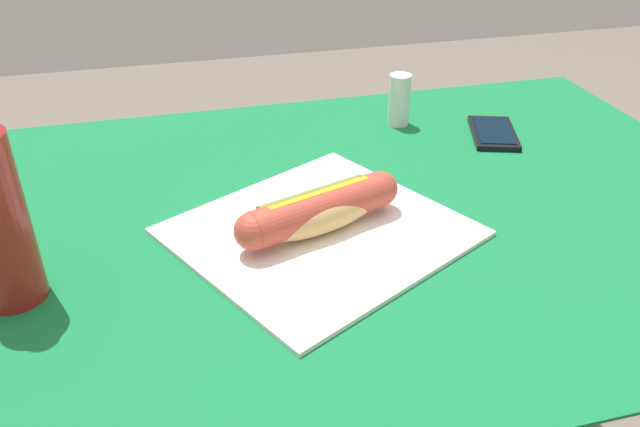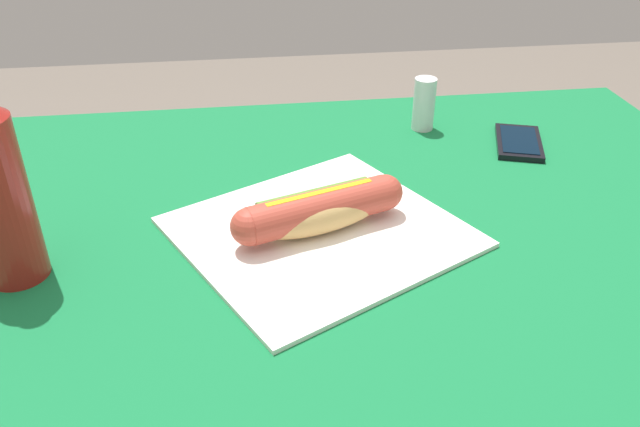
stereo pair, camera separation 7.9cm
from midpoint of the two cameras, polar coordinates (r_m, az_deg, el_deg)
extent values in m
cylinder|color=brown|center=(1.32, -23.13, -10.91)|extent=(0.07, 0.07, 0.72)
cylinder|color=brown|center=(1.44, 14.93, -5.27)|extent=(0.07, 0.07, 0.72)
cube|color=brown|center=(0.86, -0.04, -0.86)|extent=(1.07, 0.72, 0.03)
cube|color=#146B38|center=(0.85, -0.04, 0.10)|extent=(1.13, 0.78, 0.00)
cube|color=white|center=(0.80, -2.81, -1.73)|extent=(0.42, 0.41, 0.01)
ellipsoid|color=tan|center=(0.79, -2.86, -0.04)|extent=(0.18, 0.11, 0.05)
cylinder|color=#B24233|center=(0.78, -2.87, 0.33)|extent=(0.19, 0.10, 0.05)
sphere|color=#B24233|center=(0.83, 2.61, 2.12)|extent=(0.05, 0.05, 0.05)
sphere|color=#B24233|center=(0.75, -8.92, -1.64)|extent=(0.05, 0.05, 0.05)
cube|color=yellow|center=(0.77, -2.91, 1.67)|extent=(0.13, 0.05, 0.00)
cylinder|color=#568433|center=(0.79, -3.50, 1.36)|extent=(0.15, 0.07, 0.02)
cube|color=black|center=(1.09, 13.05, 6.87)|extent=(0.10, 0.14, 0.01)
cube|color=black|center=(1.08, 13.08, 7.11)|extent=(0.08, 0.11, 0.00)
cylinder|color=silver|center=(1.09, 4.93, 9.90)|extent=(0.04, 0.04, 0.09)
camera|label=1|loc=(0.04, -92.86, -1.75)|focal=36.28mm
camera|label=2|loc=(0.04, 87.14, 1.75)|focal=36.28mm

